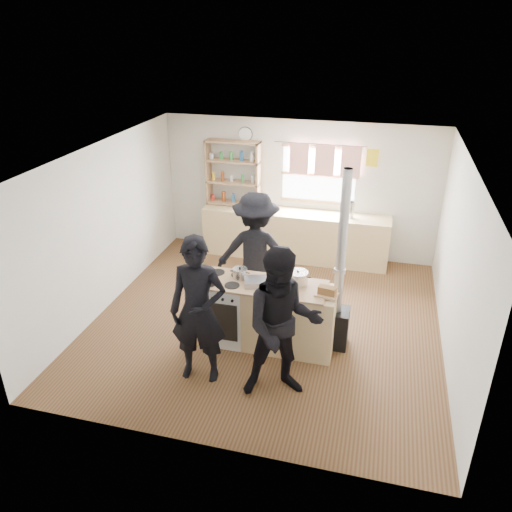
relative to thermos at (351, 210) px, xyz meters
The scene contains 14 objects.
ground 2.65m from the thermos, 113.91° to the right, with size 5.00×5.00×0.01m, color brown.
back_counter 1.15m from the thermos, behind, with size 3.40×0.55×0.90m, color #D1B77E.
shelving_unit 2.24m from the thermos, behind, with size 1.00×0.28×1.20m.
thermos is the anchor object (origin of this frame).
cooking_island 2.95m from the thermos, 106.86° to the right, with size 1.97×0.64×0.93m.
skillet_greens 3.34m from the thermos, 118.89° to the right, with size 0.27×0.27×0.05m.
roast_tray 2.96m from the thermos, 109.16° to the right, with size 0.41×0.35×0.07m.
stockpot_stove 2.97m from the thermos, 114.73° to the right, with size 0.20×0.20×0.17m.
stockpot_counter 2.70m from the thermos, 99.85° to the right, with size 0.27×0.27×0.20m.
bread_board 2.85m from the thermos, 91.09° to the right, with size 0.31×0.25×0.12m.
flue_heater 2.59m from the thermos, 88.56° to the right, with size 0.35×0.35×2.50m.
person_near_left 3.93m from the thermos, 112.19° to the right, with size 0.69×0.45×1.89m, color black.
person_near_right 3.70m from the thermos, 97.00° to the right, with size 0.92×0.72×1.89m, color black.
person_far 2.23m from the thermos, 123.82° to the right, with size 1.20×0.69×1.86m, color black.
Camera 1 is at (1.44, -6.13, 4.12)m, focal length 35.00 mm.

